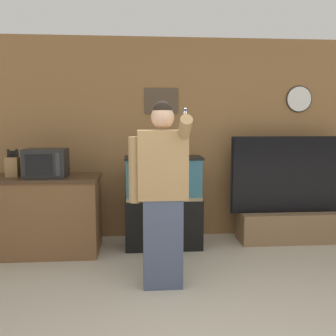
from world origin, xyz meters
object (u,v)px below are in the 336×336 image
object	(u,v)px
knife_block	(13,167)
person_standing	(162,192)
tv_on_stand	(288,211)
aquarium_on_stand	(164,202)
counter_island	(43,215)
microwave	(46,163)

from	to	relation	value
knife_block	person_standing	size ratio (longest dim) A/B	0.19
knife_block	tv_on_stand	world-z (taller)	tv_on_stand
knife_block	tv_on_stand	xyz separation A→B (m)	(3.31, 0.22, -0.63)
aquarium_on_stand	tv_on_stand	size ratio (longest dim) A/B	0.75
knife_block	aquarium_on_stand	distance (m)	1.78
counter_island	person_standing	size ratio (longest dim) A/B	0.77
microwave	person_standing	bearing A→B (deg)	-37.46
counter_island	tv_on_stand	distance (m)	3.01
microwave	knife_block	bearing A→B (deg)	175.92
counter_island	knife_block	world-z (taller)	knife_block
knife_block	aquarium_on_stand	size ratio (longest dim) A/B	0.29
counter_island	person_standing	xyz separation A→B (m)	(1.32, -1.00, 0.44)
counter_island	microwave	size ratio (longest dim) A/B	2.87
counter_island	tv_on_stand	xyz separation A→B (m)	(3.00, 0.20, -0.06)
microwave	counter_island	bearing A→B (deg)	144.52
microwave	person_standing	world-z (taller)	person_standing
person_standing	microwave	bearing A→B (deg)	142.54
aquarium_on_stand	person_standing	bearing A→B (deg)	-94.80
microwave	knife_block	size ratio (longest dim) A/B	1.43
person_standing	tv_on_stand	bearing A→B (deg)	35.39
person_standing	aquarium_on_stand	bearing A→B (deg)	85.20
knife_block	person_standing	bearing A→B (deg)	-31.13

